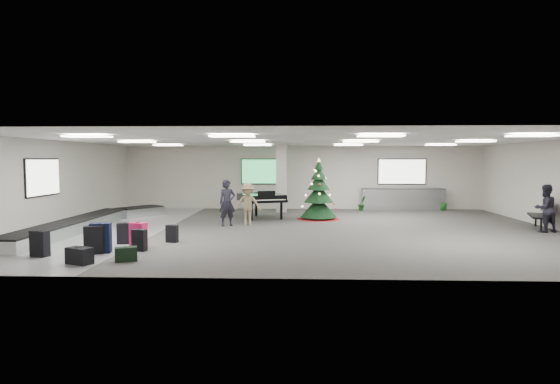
{
  "coord_description": "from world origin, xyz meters",
  "views": [
    {
      "loc": [
        -0.22,
        -16.69,
        2.51
      ],
      "look_at": [
        -0.89,
        1.0,
        1.27
      ],
      "focal_mm": 30.0,
      "sensor_mm": 36.0,
      "label": 1
    }
  ],
  "objects_px": {
    "traveler_a": "(227,203)",
    "traveler_b": "(248,204)",
    "pink_suitcase": "(138,235)",
    "potted_plant_left": "(362,203)",
    "potted_plant_right": "(442,201)",
    "service_counter": "(403,199)",
    "baggage_carousel": "(88,223)",
    "bench": "(542,212)",
    "traveler_bench": "(545,208)",
    "grand_piano": "(262,198)",
    "christmas_tree": "(319,198)"
  },
  "relations": [
    {
      "from": "traveler_a",
      "to": "traveler_bench",
      "type": "xyz_separation_m",
      "value": [
        11.17,
        -1.1,
        -0.05
      ]
    },
    {
      "from": "pink_suitcase",
      "to": "traveler_b",
      "type": "xyz_separation_m",
      "value": [
        2.61,
        4.75,
        0.44
      ]
    },
    {
      "from": "baggage_carousel",
      "to": "traveler_a",
      "type": "xyz_separation_m",
      "value": [
        4.97,
        0.84,
        0.66
      ]
    },
    {
      "from": "christmas_tree",
      "to": "traveler_a",
      "type": "distance_m",
      "value": 4.12
    },
    {
      "from": "service_counter",
      "to": "traveler_bench",
      "type": "relative_size",
      "value": 2.45
    },
    {
      "from": "baggage_carousel",
      "to": "potted_plant_right",
      "type": "xyz_separation_m",
      "value": [
        14.72,
        6.58,
        0.24
      ]
    },
    {
      "from": "pink_suitcase",
      "to": "bench",
      "type": "relative_size",
      "value": 0.42
    },
    {
      "from": "traveler_b",
      "to": "potted_plant_left",
      "type": "bearing_deg",
      "value": 41.0
    },
    {
      "from": "service_counter",
      "to": "traveler_a",
      "type": "distance_m",
      "value": 9.84
    },
    {
      "from": "potted_plant_left",
      "to": "potted_plant_right",
      "type": "relative_size",
      "value": 0.79
    },
    {
      "from": "bench",
      "to": "potted_plant_left",
      "type": "xyz_separation_m",
      "value": [
        -5.69,
        5.73,
        -0.24
      ]
    },
    {
      "from": "baggage_carousel",
      "to": "pink_suitcase",
      "type": "bearing_deg",
      "value": -49.44
    },
    {
      "from": "service_counter",
      "to": "pink_suitcase",
      "type": "relative_size",
      "value": 5.45
    },
    {
      "from": "traveler_bench",
      "to": "traveler_a",
      "type": "bearing_deg",
      "value": -21.28
    },
    {
      "from": "bench",
      "to": "traveler_b",
      "type": "relative_size",
      "value": 1.09
    },
    {
      "from": "grand_piano",
      "to": "potted_plant_right",
      "type": "bearing_deg",
      "value": -0.25
    },
    {
      "from": "christmas_tree",
      "to": "potted_plant_left",
      "type": "bearing_deg",
      "value": 55.64
    },
    {
      "from": "grand_piano",
      "to": "bench",
      "type": "height_order",
      "value": "grand_piano"
    },
    {
      "from": "baggage_carousel",
      "to": "traveler_bench",
      "type": "bearing_deg",
      "value": -0.94
    },
    {
      "from": "pink_suitcase",
      "to": "grand_piano",
      "type": "distance_m",
      "value": 7.47
    },
    {
      "from": "potted_plant_right",
      "to": "traveler_a",
      "type": "bearing_deg",
      "value": -149.5
    },
    {
      "from": "pink_suitcase",
      "to": "traveler_b",
      "type": "height_order",
      "value": "traveler_b"
    },
    {
      "from": "grand_piano",
      "to": "traveler_a",
      "type": "bearing_deg",
      "value": -136.84
    },
    {
      "from": "traveler_b",
      "to": "traveler_bench",
      "type": "distance_m",
      "value": 10.53
    },
    {
      "from": "pink_suitcase",
      "to": "traveler_bench",
      "type": "height_order",
      "value": "traveler_bench"
    },
    {
      "from": "service_counter",
      "to": "potted_plant_right",
      "type": "xyz_separation_m",
      "value": [
        1.88,
        -0.15,
        -0.09
      ]
    },
    {
      "from": "pink_suitcase",
      "to": "christmas_tree",
      "type": "bearing_deg",
      "value": 70.36
    },
    {
      "from": "pink_suitcase",
      "to": "traveler_b",
      "type": "distance_m",
      "value": 5.44
    },
    {
      "from": "service_counter",
      "to": "potted_plant_right",
      "type": "height_order",
      "value": "service_counter"
    },
    {
      "from": "traveler_b",
      "to": "pink_suitcase",
      "type": "bearing_deg",
      "value": -123.26
    },
    {
      "from": "traveler_b",
      "to": "bench",
      "type": "bearing_deg",
      "value": -7.63
    },
    {
      "from": "service_counter",
      "to": "baggage_carousel",
      "type": "bearing_deg",
      "value": -152.33
    },
    {
      "from": "traveler_a",
      "to": "traveler_b",
      "type": "distance_m",
      "value": 0.8
    },
    {
      "from": "grand_piano",
      "to": "traveler_bench",
      "type": "bearing_deg",
      "value": -40.65
    },
    {
      "from": "traveler_bench",
      "to": "christmas_tree",
      "type": "bearing_deg",
      "value": -38.56
    },
    {
      "from": "bench",
      "to": "traveler_bench",
      "type": "height_order",
      "value": "traveler_bench"
    },
    {
      "from": "pink_suitcase",
      "to": "grand_piano",
      "type": "xyz_separation_m",
      "value": [
        2.99,
        6.82,
        0.51
      ]
    },
    {
      "from": "baggage_carousel",
      "to": "christmas_tree",
      "type": "relative_size",
      "value": 3.75
    },
    {
      "from": "pink_suitcase",
      "to": "potted_plant_left",
      "type": "bearing_deg",
      "value": 71.97
    },
    {
      "from": "pink_suitcase",
      "to": "potted_plant_left",
      "type": "distance_m",
      "value": 12.52
    },
    {
      "from": "baggage_carousel",
      "to": "traveler_b",
      "type": "relative_size",
      "value": 6.02
    },
    {
      "from": "grand_piano",
      "to": "pink_suitcase",
      "type": "bearing_deg",
      "value": -135.24
    },
    {
      "from": "bench",
      "to": "traveler_a",
      "type": "height_order",
      "value": "traveler_a"
    },
    {
      "from": "pink_suitcase",
      "to": "christmas_tree",
      "type": "height_order",
      "value": "christmas_tree"
    },
    {
      "from": "christmas_tree",
      "to": "traveler_a",
      "type": "height_order",
      "value": "christmas_tree"
    },
    {
      "from": "traveler_bench",
      "to": "potted_plant_right",
      "type": "height_order",
      "value": "traveler_bench"
    },
    {
      "from": "service_counter",
      "to": "potted_plant_right",
      "type": "relative_size",
      "value": 4.43
    },
    {
      "from": "traveler_a",
      "to": "bench",
      "type": "bearing_deg",
      "value": -26.53
    },
    {
      "from": "traveler_bench",
      "to": "grand_piano",
      "type": "bearing_deg",
      "value": -34.69
    },
    {
      "from": "service_counter",
      "to": "traveler_a",
      "type": "height_order",
      "value": "traveler_a"
    }
  ]
}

